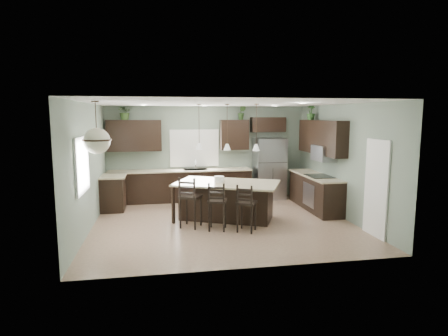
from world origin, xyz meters
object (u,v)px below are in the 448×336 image
at_px(bar_stool_right, 247,208).
at_px(serving_dish, 219,179).
at_px(bar_stool_left, 191,202).
at_px(plant_back_left, 125,111).
at_px(refrigerator, 269,168).
at_px(bar_stool_center, 217,206).
at_px(kitchen_island, 227,201).

bearing_deg(bar_stool_right, serving_dish, 140.23).
relative_size(bar_stool_left, plant_back_left, 2.45).
relative_size(refrigerator, bar_stool_left, 1.58).
relative_size(refrigerator, bar_stool_center, 1.70).
distance_m(serving_dish, bar_stool_left, 1.02).
relative_size(serving_dish, bar_stool_right, 0.23).
distance_m(refrigerator, bar_stool_left, 3.73).
relative_size(kitchen_island, plant_back_left, 5.10).
bearing_deg(serving_dish, bar_stool_center, -101.81).
xyz_separation_m(bar_stool_right, plant_back_left, (-2.77, 3.35, 2.11)).
bearing_deg(bar_stool_right, plant_back_left, 158.75).
xyz_separation_m(refrigerator, serving_dish, (-1.89, -2.06, 0.07)).
bearing_deg(plant_back_left, kitchen_island, -42.69).
bearing_deg(bar_stool_right, bar_stool_center, -171.12).
bearing_deg(bar_stool_left, kitchen_island, 55.61).
height_order(refrigerator, bar_stool_center, refrigerator).
bearing_deg(bar_stool_right, kitchen_island, 132.56).
distance_m(refrigerator, kitchen_island, 2.77).
bearing_deg(refrigerator, bar_stool_center, -125.20).
height_order(refrigerator, bar_stool_left, refrigerator).
bearing_deg(serving_dish, kitchen_island, -24.56).
xyz_separation_m(serving_dish, bar_stool_left, (-0.75, -0.57, -0.41)).
height_order(bar_stool_right, plant_back_left, plant_back_left).
relative_size(bar_stool_left, bar_stool_right, 1.10).
distance_m(refrigerator, bar_stool_right, 3.50).
bearing_deg(refrigerator, plant_back_left, 177.43).
distance_m(kitchen_island, plant_back_left, 4.07).
height_order(serving_dish, bar_stool_left, bar_stool_left).
bearing_deg(serving_dish, plant_back_left, 136.21).
distance_m(bar_stool_left, bar_stool_center, 0.65).
relative_size(bar_stool_right, plant_back_left, 2.23).
bearing_deg(bar_stool_center, bar_stool_left, 166.53).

